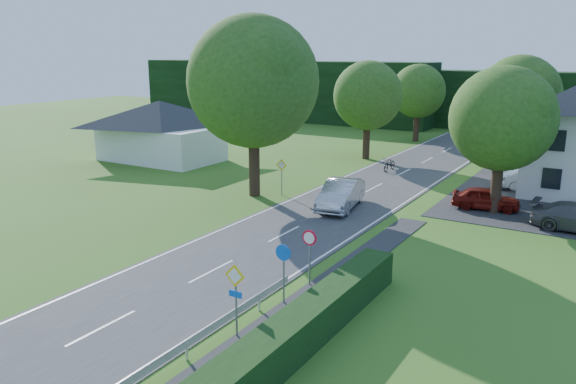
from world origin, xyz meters
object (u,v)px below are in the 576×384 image
Objects in this scene: parasol at (565,182)px; streetlight at (500,133)px; motorcycle at (390,164)px; parked_car_silver_a at (531,179)px; parked_car_red at (486,198)px; moving_car at (341,194)px.

streetlight is at bearing -131.34° from parasol.
streetlight is 3.91× the size of motorcycle.
streetlight is 6.47m from parked_car_silver_a.
moving_car is at bearing 109.67° from parked_car_red.
parked_car_red is 6.96m from parked_car_silver_a.
streetlight reaches higher than moving_car.
parked_car_red is 1.76× the size of parasol.
moving_car is 15.10m from parasol.
motorcycle is at bearing 40.26° from parked_car_red.
streetlight is 1.53× the size of moving_car.
parked_car_silver_a is at bearing 40.03° from moving_car.
motorcycle is 10.68m from parked_car_silver_a.
parasol reaches higher than motorcycle.
moving_car is at bearing -138.58° from parasol.
streetlight is at bearing -15.14° from parked_car_red.
parked_car_red is (-0.16, -1.66, -3.75)m from streetlight.
parked_car_red is at bearing -95.41° from streetlight.
parked_car_silver_a reaches higher than parked_car_red.
streetlight reaches higher than parked_car_red.
streetlight is at bearing 27.01° from moving_car.
parked_car_red is (7.61, 4.29, -0.19)m from moving_car.
motorcycle is at bearing 57.79° from parked_car_silver_a.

